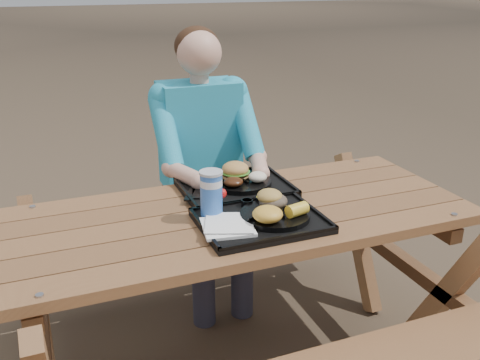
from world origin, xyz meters
name	(u,v)px	position (x,y,z in m)	size (l,w,h in m)	color
picnic_table	(240,294)	(0.00, 0.00, 0.38)	(1.80, 1.49, 0.75)	#999999
tray_near	(261,222)	(0.03, -0.14, 0.76)	(0.45, 0.35, 0.02)	black
tray_far	(235,188)	(0.06, 0.21, 0.76)	(0.45, 0.35, 0.02)	black
plate_near	(275,215)	(0.08, -0.14, 0.78)	(0.26, 0.26, 0.02)	black
plate_far	(241,182)	(0.09, 0.22, 0.78)	(0.26, 0.26, 0.02)	black
napkin_stack	(228,226)	(-0.11, -0.16, 0.78)	(0.18, 0.18, 0.02)	white
soda_cup	(211,195)	(-0.13, -0.04, 0.85)	(0.08, 0.08, 0.17)	blue
condiment_bbq	(247,203)	(0.03, -0.01, 0.78)	(0.05, 0.05, 0.03)	#340D05
condiment_mustard	(262,200)	(0.09, -0.01, 0.79)	(0.05, 0.05, 0.03)	gold
sandwich	(273,194)	(0.10, -0.09, 0.84)	(0.10, 0.10, 0.10)	#BC9142
mac_cheese	(268,214)	(0.03, -0.20, 0.82)	(0.11, 0.11, 0.05)	gold
corn_cob	(297,210)	(0.15, -0.19, 0.81)	(0.08, 0.08, 0.05)	yellow
cutlery_far	(196,190)	(-0.11, 0.21, 0.77)	(0.03, 0.18, 0.01)	black
burger	(235,166)	(0.08, 0.26, 0.84)	(0.12, 0.12, 0.11)	#C78D46
baked_beans	(233,182)	(0.03, 0.16, 0.81)	(0.08, 0.08, 0.04)	#411E0D
potato_salad	(258,177)	(0.15, 0.17, 0.81)	(0.08, 0.08, 0.04)	white
diner	(202,179)	(0.06, 0.67, 0.64)	(0.48, 0.84, 1.28)	#17A79B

